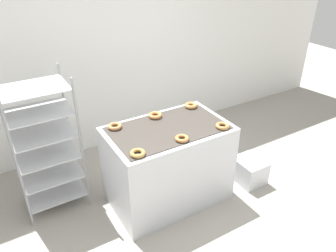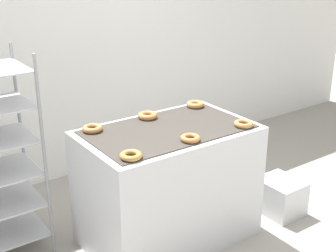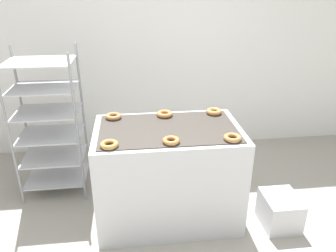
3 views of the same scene
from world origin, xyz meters
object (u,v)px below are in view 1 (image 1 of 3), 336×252
donut_far_left (115,126)px  baking_rack_cart (45,145)px  donut_near_right (222,126)px  donut_near_center (182,138)px  donut_near_left (138,153)px  donut_far_center (156,115)px  donut_far_right (191,105)px  fryer_machine (168,164)px  glaze_bin (249,171)px

donut_far_left → baking_rack_cart: bearing=155.7°
donut_near_right → donut_near_center: bearing=179.2°
donut_near_left → donut_near_center: same height
donut_near_left → donut_near_center: bearing=1.1°
donut_far_center → donut_far_right: (0.47, 0.00, 0.00)m
donut_far_center → baking_rack_cart: bearing=165.4°
fryer_machine → donut_near_center: bearing=-91.8°
glaze_bin → donut_far_left: 1.75m
fryer_machine → donut_near_left: (-0.48, -0.28, 0.48)m
donut_near_left → donut_near_right: bearing=0.1°
glaze_bin → donut_far_center: size_ratio=2.42×
baking_rack_cart → donut_near_left: size_ratio=10.70×
donut_near_right → donut_far_right: bearing=91.1°
donut_far_center → donut_far_right: size_ratio=1.03×
donut_far_left → donut_far_center: bearing=0.1°
baking_rack_cart → donut_far_center: (1.13, -0.29, 0.17)m
fryer_machine → baking_rack_cart: size_ratio=0.84×
fryer_machine → donut_far_left: size_ratio=8.69×
donut_far_center → donut_far_left: bearing=-179.9°
donut_near_left → donut_far_right: size_ratio=0.97×
fryer_machine → donut_near_center: size_ratio=9.28×
baking_rack_cart → donut_near_right: 1.83m
donut_near_center → glaze_bin: bearing=0.9°
baking_rack_cart → glaze_bin: size_ratio=4.18×
donut_near_center → donut_far_left: size_ratio=0.94×
donut_near_right → donut_far_right: donut_far_right is taller
fryer_machine → donut_far_right: size_ratio=8.74×
fryer_machine → donut_near_right: 0.73m
donut_near_left → donut_near_right: (0.97, 0.00, -0.00)m
donut_far_center → glaze_bin: bearing=-28.1°
fryer_machine → donut_far_right: 0.73m
fryer_machine → glaze_bin: bearing=-14.5°
fryer_machine → donut_far_center: (0.00, 0.27, 0.48)m
donut_near_right → donut_far_right: size_ratio=0.98×
donut_far_right → donut_near_left: bearing=-149.6°
donut_far_right → donut_far_left: bearing=-179.7°
baking_rack_cart → donut_far_right: baking_rack_cart is taller
donut_far_center → donut_far_right: 0.47m
baking_rack_cart → donut_near_center: (1.12, -0.84, 0.17)m
donut_far_left → fryer_machine: bearing=-30.0°
donut_near_left → glaze_bin: bearing=0.9°
glaze_bin → donut_near_center: donut_near_center is taller
glaze_bin → donut_near_center: size_ratio=2.65×
donut_near_right → donut_far_right: 0.56m
donut_far_right → donut_near_center: bearing=-131.0°
donut_near_center → donut_far_right: bearing=49.0°
donut_near_center → donut_far_center: (0.01, 0.55, 0.00)m
donut_far_right → donut_far_center: bearing=-179.6°
fryer_machine → donut_far_center: 0.55m
fryer_machine → donut_far_center: size_ratio=8.48×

